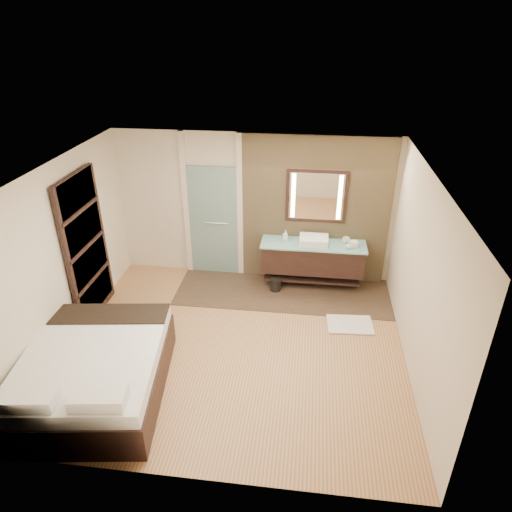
# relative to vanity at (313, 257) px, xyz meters

# --- Properties ---
(floor) EXTENTS (5.00, 5.00, 0.00)m
(floor) POSITION_rel_vanity_xyz_m (-1.10, -1.92, -0.58)
(floor) COLOR #965E3F
(floor) RESTS_ON ground
(tile_strip) EXTENTS (3.80, 1.30, 0.01)m
(tile_strip) POSITION_rel_vanity_xyz_m (-0.50, -0.32, -0.57)
(tile_strip) COLOR #39291F
(tile_strip) RESTS_ON floor
(stone_wall) EXTENTS (2.60, 0.08, 2.70)m
(stone_wall) POSITION_rel_vanity_xyz_m (0.00, 0.29, 0.77)
(stone_wall) COLOR #9E835A
(stone_wall) RESTS_ON floor
(vanity) EXTENTS (1.85, 0.55, 0.88)m
(vanity) POSITION_rel_vanity_xyz_m (0.00, 0.00, 0.00)
(vanity) COLOR black
(vanity) RESTS_ON stone_wall
(mirror_unit) EXTENTS (1.06, 0.04, 0.96)m
(mirror_unit) POSITION_rel_vanity_xyz_m (0.00, 0.24, 1.07)
(mirror_unit) COLOR black
(mirror_unit) RESTS_ON stone_wall
(frosted_door) EXTENTS (1.10, 0.12, 2.70)m
(frosted_door) POSITION_rel_vanity_xyz_m (-1.85, 0.28, 0.56)
(frosted_door) COLOR #ADDBD4
(frosted_door) RESTS_ON floor
(shoji_partition) EXTENTS (0.06, 1.20, 2.40)m
(shoji_partition) POSITION_rel_vanity_xyz_m (-3.53, -1.32, 0.63)
(shoji_partition) COLOR black
(shoji_partition) RESTS_ON floor
(bed) EXTENTS (2.01, 2.38, 0.83)m
(bed) POSITION_rel_vanity_xyz_m (-2.75, -3.08, -0.23)
(bed) COLOR black
(bed) RESTS_ON floor
(bath_mat) EXTENTS (0.75, 0.55, 0.02)m
(bath_mat) POSITION_rel_vanity_xyz_m (0.65, -1.17, -0.56)
(bath_mat) COLOR silver
(bath_mat) RESTS_ON floor
(waste_bin) EXTENTS (0.20, 0.20, 0.24)m
(waste_bin) POSITION_rel_vanity_xyz_m (-0.63, -0.27, -0.46)
(waste_bin) COLOR black
(waste_bin) RESTS_ON floor
(tissue_box) EXTENTS (0.15, 0.15, 0.10)m
(tissue_box) POSITION_rel_vanity_xyz_m (0.69, -0.04, 0.33)
(tissue_box) COLOR white
(tissue_box) RESTS_ON vanity
(soap_bottle_a) EXTENTS (0.10, 0.10, 0.20)m
(soap_bottle_a) POSITION_rel_vanity_xyz_m (-0.50, 0.03, 0.39)
(soap_bottle_a) COLOR white
(soap_bottle_a) RESTS_ON vanity
(soap_bottle_b) EXTENTS (0.09, 0.10, 0.18)m
(soap_bottle_b) POSITION_rel_vanity_xyz_m (-0.51, 0.06, 0.37)
(soap_bottle_b) COLOR #B2B2B2
(soap_bottle_b) RESTS_ON vanity
(soap_bottle_c) EXTENTS (0.14, 0.14, 0.14)m
(soap_bottle_c) POSITION_rel_vanity_xyz_m (0.60, -0.14, 0.35)
(soap_bottle_c) COLOR silver
(soap_bottle_c) RESTS_ON vanity
(cup) EXTENTS (0.15, 0.15, 0.10)m
(cup) POSITION_rel_vanity_xyz_m (0.57, 0.09, 0.34)
(cup) COLOR white
(cup) RESTS_ON vanity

